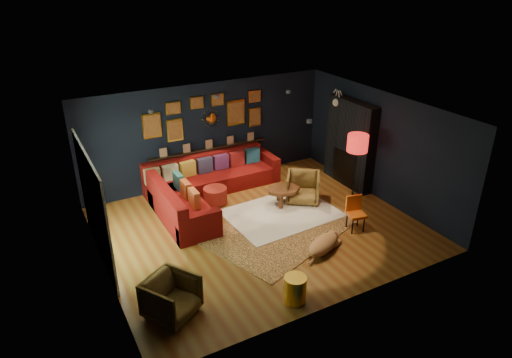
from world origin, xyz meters
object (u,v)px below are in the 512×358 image
armchair_right (303,186)px  dog (323,242)px  coffee_table (284,191)px  pouf (215,195)px  floor_lamp (357,146)px  gold_stool (295,289)px  sectional (201,188)px  orange_chair (355,210)px  armchair_left (171,295)px

armchair_right → dog: armchair_right is taller
coffee_table → armchair_right: size_ratio=1.15×
pouf → dog: size_ratio=0.45×
coffee_table → floor_lamp: (1.50, -0.70, 1.10)m
pouf → gold_stool: bearing=-93.6°
sectional → orange_chair: bearing=-49.4°
pouf → dog: bearing=-69.8°
orange_chair → coffee_table: bearing=127.5°
armchair_right → dog: bearing=-77.1°
coffee_table → floor_lamp: floor_lamp is taller
armchair_right → sectional: bearing=-173.7°
dog → armchair_right: bearing=42.6°
armchair_left → gold_stool: (1.93, -0.67, -0.14)m
armchair_right → dog: (-0.84, -1.98, -0.18)m
gold_stool → orange_chair: (2.40, 1.37, 0.20)m
gold_stool → floor_lamp: bearing=36.4°
orange_chair → floor_lamp: floor_lamp is taller
coffee_table → gold_stool: 3.41m
floor_lamp → orange_chair: bearing=-127.8°
orange_chair → dog: orange_chair is taller
pouf → orange_chair: 3.29m
armchair_left → gold_stool: bearing=-51.3°
armchair_left → gold_stool: armchair_left is taller
armchair_left → dog: (3.23, 0.30, -0.17)m
coffee_table → pouf: bearing=148.3°
sectional → dog: 3.44m
armchair_left → orange_chair: armchair_left is taller
dog → coffee_table: bearing=56.5°
sectional → armchair_left: (-1.94, -3.48, 0.06)m
orange_chair → floor_lamp: 1.55m
orange_chair → gold_stool: bearing=-138.3°
armchair_left → gold_stool: 2.05m
coffee_table → sectional: bearing=144.3°
orange_chair → armchair_right: bearing=111.5°
sectional → armchair_left: sectional is taller
gold_stool → orange_chair: 2.77m
gold_stool → armchair_left: bearing=160.7°
pouf → armchair_right: size_ratio=0.72×
dog → armchair_left: bearing=160.8°
coffee_table → dog: bearing=-99.0°
coffee_table → gold_stool: size_ratio=1.86×
coffee_table → gold_stool: gold_stool is taller
gold_stool → dog: 1.62m
gold_stool → floor_lamp: 4.06m
orange_chair → dog: 1.19m
armchair_right → dog: 2.15m
coffee_table → armchair_right: bearing=-5.4°
pouf → orange_chair: bearing=-49.0°
pouf → dog: (1.06, -2.88, -0.00)m
sectional → armchair_right: (2.13, -1.21, 0.07)m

